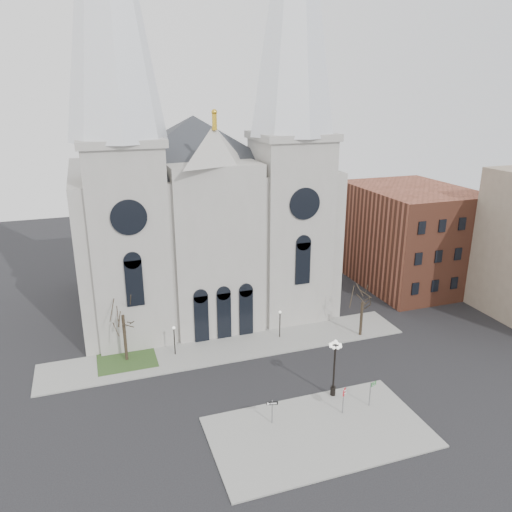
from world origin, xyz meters
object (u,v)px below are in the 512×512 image
object	(u,v)px
stop_sign	(344,395)
globe_lamp	(335,361)
street_name_sign	(371,392)
one_way_sign	(272,408)

from	to	relation	value
stop_sign	globe_lamp	xyz separation A→B (m)	(0.45, 2.72, 1.74)
globe_lamp	stop_sign	bearing A→B (deg)	-99.39
stop_sign	street_name_sign	size ratio (longest dim) A/B	1.10
stop_sign	one_way_sign	distance (m)	6.36
globe_lamp	street_name_sign	bearing A→B (deg)	-46.30
one_way_sign	street_name_sign	size ratio (longest dim) A/B	0.95
stop_sign	street_name_sign	bearing A→B (deg)	-15.22
stop_sign	one_way_sign	bearing A→B (deg)	154.03
one_way_sign	street_name_sign	bearing A→B (deg)	11.08
stop_sign	globe_lamp	size ratio (longest dim) A/B	0.45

